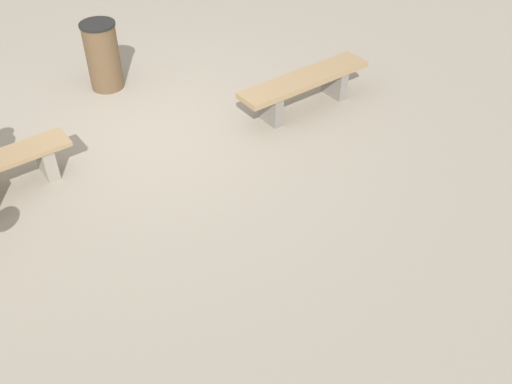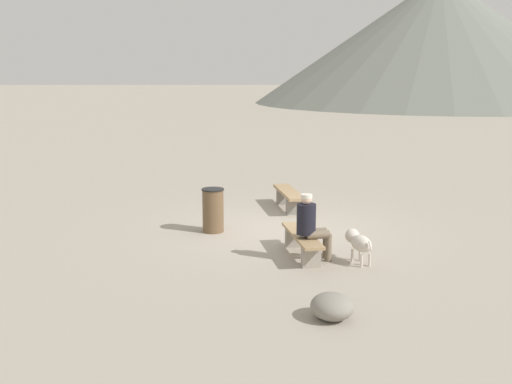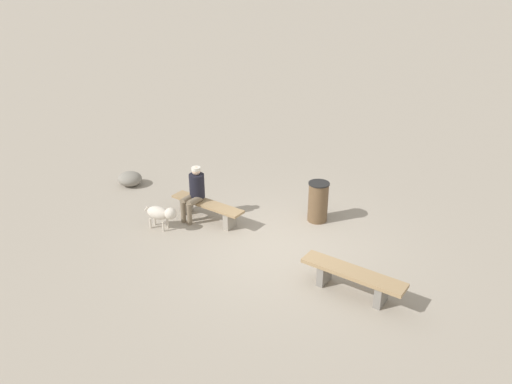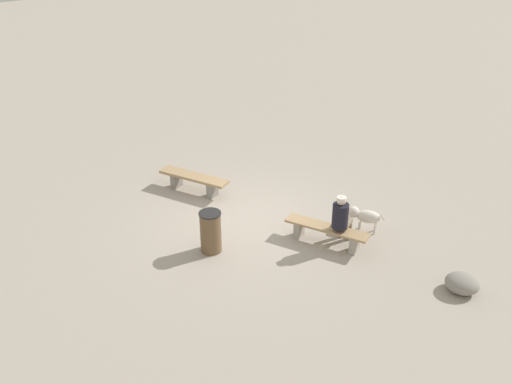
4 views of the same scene
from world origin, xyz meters
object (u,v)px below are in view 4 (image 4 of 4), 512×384
Objects in this scene: bench_left at (194,180)px; dog at (364,216)px; bench_right at (327,232)px; seated_person at (341,217)px; trash_bin at (211,232)px; boulder at (462,283)px.

dog is at bearing 3.54° from bench_left.
dog is (0.37, 0.98, 0.09)m from bench_right.
dog is (0.11, 0.85, -0.32)m from seated_person.
seated_person is at bearing 16.08° from bench_right.
boulder is (4.70, 1.92, -0.28)m from trash_bin.
bench_left is 4.39m from dog.
dog reaches higher than bench_left.
seated_person is (0.26, 0.12, 0.41)m from bench_right.
dog reaches higher than boulder.
dog is 0.86× the size of trash_bin.
bench_right is 1.53× the size of seated_person.
trash_bin is at bearing -48.43° from bench_left.
dog is 3.46m from trash_bin.
dog is 1.24× the size of boulder.
bench_left is 2.97× the size of boulder.
bench_left is at bearing -178.29° from boulder.
trash_bin reaches higher than bench_right.
trash_bin is 5.08m from boulder.
seated_person is at bearing 63.24° from dog.
trash_bin is at bearing -157.76° from boulder.
bench_right is 1.05m from dog.
bench_right is at bearing 49.85° from dog.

